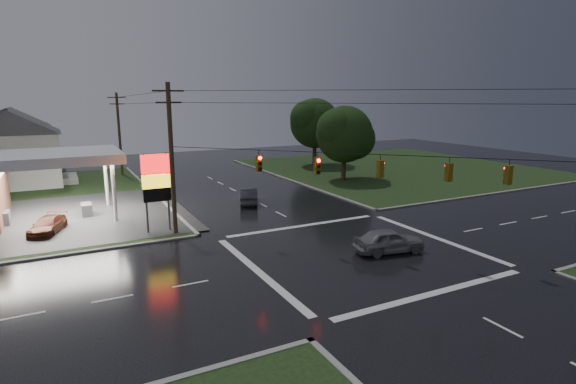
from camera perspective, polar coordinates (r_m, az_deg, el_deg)
name	(u,v)px	position (r m, az deg, el deg)	size (l,w,h in m)	color
ground	(356,252)	(30.01, 8.59, -7.59)	(120.00, 120.00, 0.00)	black
grass_ne	(398,168)	(65.64, 13.75, 2.95)	(36.00, 36.00, 0.08)	black
pylon_sign	(156,180)	(34.39, -16.41, 1.50)	(2.00, 0.35, 6.00)	#59595E
utility_pole_nw	(172,157)	(33.36, -14.56, 4.27)	(2.20, 0.32, 11.00)	#382619
utility_pole_n	(119,133)	(61.37, -20.63, 7.03)	(2.20, 0.32, 10.50)	#382619
traffic_signals	(359,154)	(28.50, 9.05, 4.78)	(26.87, 26.87, 1.47)	black
house_near	(15,147)	(59.18, -31.39, 4.85)	(11.05, 8.48, 8.60)	silver
house_far	(12,139)	(71.18, -31.61, 5.75)	(11.05, 8.48, 8.60)	silver
tree_ne_near	(345,134)	(54.59, 7.31, 7.26)	(7.99, 6.80, 8.98)	black
tree_ne_far	(316,123)	(66.25, 3.54, 8.69)	(8.46, 7.20, 9.80)	black
car_north	(249,196)	(42.86, -4.99, -0.48)	(1.60, 4.60, 1.51)	#22242B
car_crossing	(389,241)	(30.20, 12.69, -6.04)	(1.87, 4.65, 1.58)	slate
car_pump	(48,225)	(37.97, -28.22, -3.75)	(1.73, 4.25, 1.23)	#5A2514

